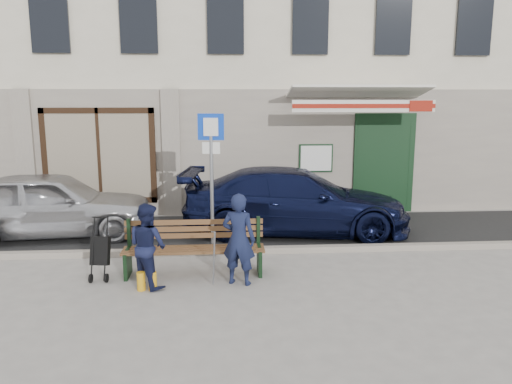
{
  "coord_description": "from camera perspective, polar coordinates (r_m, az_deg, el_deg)",
  "views": [
    {
      "loc": [
        -0.16,
        -7.83,
        2.99
      ],
      "look_at": [
        0.51,
        1.6,
        1.2
      ],
      "focal_mm": 35.0,
      "sensor_mm": 36.0,
      "label": 1
    }
  ],
  "objects": [
    {
      "name": "ground",
      "position": [
        8.38,
        -2.76,
        -10.19
      ],
      "size": [
        80.0,
        80.0,
        0.0
      ],
      "primitive_type": "plane",
      "color": "#9E9991",
      "rests_on": "ground"
    },
    {
      "name": "asphalt_lane",
      "position": [
        11.33,
        -3.13,
        -4.57
      ],
      "size": [
        60.0,
        3.2,
        0.01
      ],
      "primitive_type": "cube",
      "color": "#282828",
      "rests_on": "ground"
    },
    {
      "name": "curb",
      "position": [
        9.78,
        -2.97,
        -6.73
      ],
      "size": [
        60.0,
        0.18,
        0.12
      ],
      "primitive_type": "cube",
      "color": "#9E9384",
      "rests_on": "ground"
    },
    {
      "name": "building",
      "position": [
        16.4,
        -3.63,
        17.66
      ],
      "size": [
        20.0,
        8.27,
        10.0
      ],
      "color": "beige",
      "rests_on": "ground"
    },
    {
      "name": "car_silver",
      "position": [
        11.67,
        -22.39,
        -1.28
      ],
      "size": [
        4.41,
        2.12,
        1.45
      ],
      "primitive_type": "imported",
      "rotation": [
        0.0,
        0.0,
        1.67
      ],
      "color": "silver",
      "rests_on": "ground"
    },
    {
      "name": "car_navy",
      "position": [
        11.16,
        4.53,
        -1.02
      ],
      "size": [
        5.21,
        2.63,
        1.45
      ],
      "primitive_type": "imported",
      "rotation": [
        0.0,
        0.0,
        1.45
      ],
      "color": "black",
      "rests_on": "ground"
    },
    {
      "name": "parking_sign",
      "position": [
        9.58,
        -5.12,
        3.62
      ],
      "size": [
        0.5,
        0.12,
        2.7
      ],
      "rotation": [
        0.0,
        0.0,
        -0.17
      ],
      "color": "gray",
      "rests_on": "ground"
    },
    {
      "name": "bench",
      "position": [
        8.62,
        -7.42,
        -6.46
      ],
      "size": [
        2.4,
        1.17,
        0.98
      ],
      "color": "brown",
      "rests_on": "ground"
    },
    {
      "name": "man",
      "position": [
        8.06,
        -1.98,
        -5.41
      ],
      "size": [
        0.64,
        0.52,
        1.5
      ],
      "primitive_type": "imported",
      "rotation": [
        0.0,
        0.0,
        2.8
      ],
      "color": "#151C3A",
      "rests_on": "ground"
    },
    {
      "name": "woman",
      "position": [
        8.14,
        -12.28,
        -5.98
      ],
      "size": [
        0.84,
        0.83,
        1.37
      ],
      "primitive_type": "imported",
      "rotation": [
        0.0,
        0.0,
        2.4
      ],
      "color": "#141939",
      "rests_on": "ground"
    },
    {
      "name": "stroller",
      "position": [
        8.76,
        -17.38,
        -6.57
      ],
      "size": [
        0.33,
        0.45,
        1.03
      ],
      "rotation": [
        0.0,
        0.0,
        -0.13
      ],
      "color": "black",
      "rests_on": "ground"
    }
  ]
}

